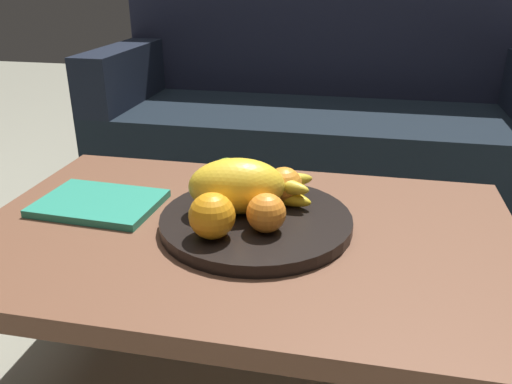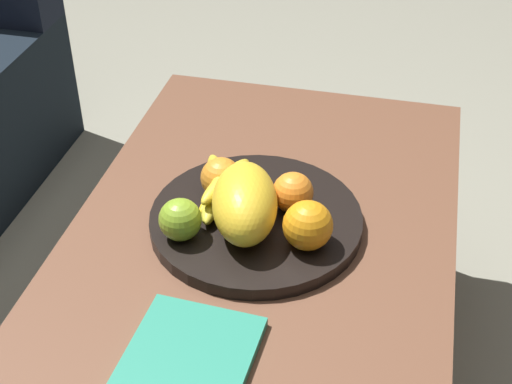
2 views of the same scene
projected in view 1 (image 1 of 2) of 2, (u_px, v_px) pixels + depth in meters
coffee_table at (244, 250)px, 1.04m from camera, size 1.05×0.67×0.44m
couch at (317, 128)px, 2.13m from camera, size 1.70×0.70×0.90m
fruit_bowl at (256, 221)px, 1.02m from camera, size 0.37×0.37×0.03m
melon_large_front at (237, 186)px, 1.01m from camera, size 0.21×0.15×0.11m
orange_front at (266, 213)px, 0.94m from camera, size 0.07×0.07×0.07m
orange_left at (212, 216)px, 0.92m from camera, size 0.08×0.08×0.08m
orange_right at (284, 185)px, 1.06m from camera, size 0.07×0.07×0.07m
apple_front at (227, 175)px, 1.11m from camera, size 0.07×0.07×0.07m
banana_bunch at (275, 188)px, 1.06m from camera, size 0.17×0.10×0.06m
magazine at (99, 203)px, 1.11m from camera, size 0.26×0.19×0.02m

